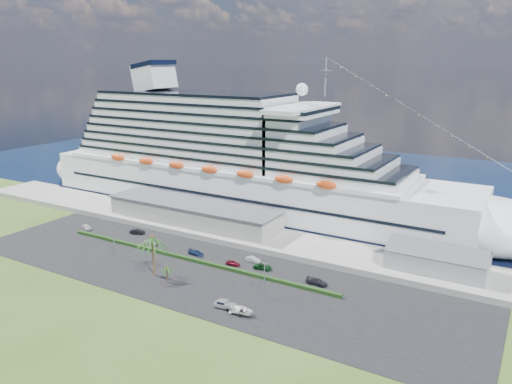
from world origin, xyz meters
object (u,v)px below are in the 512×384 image
Objects in this scene: pickup_truck at (224,304)px; boat_trailer at (241,310)px; cruise_ship at (241,165)px; parked_car_3 at (196,253)px.

boat_trailer is at bearing -7.27° from pickup_truck.
cruise_ship is 29.08× the size of boat_trailer.
pickup_truck reaches higher than parked_car_3.
boat_trailer is (41.48, -66.23, -15.36)m from cruise_ship.
cruise_ship is 48.35m from parked_car_3.
parked_car_3 is (12.53, -43.91, -15.88)m from cruise_ship.
pickup_truck is 4.68m from boat_trailer.
cruise_ship reaches higher than pickup_truck.
cruise_ship reaches higher than boat_trailer.
pickup_truck is at bearing 172.73° from boat_trailer.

